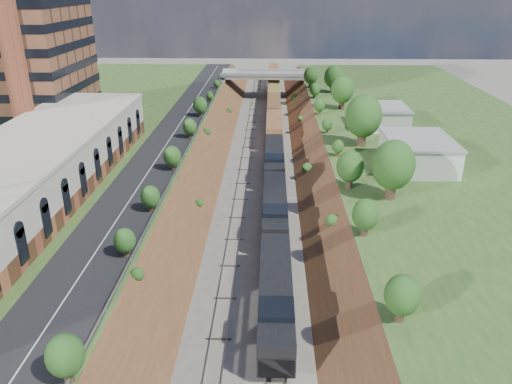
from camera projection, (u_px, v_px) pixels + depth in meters
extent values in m
cube|color=#2F5121|center=(62.00, 161.00, 83.56)|extent=(44.00, 180.00, 5.00)
cube|color=#2F5121|center=(460.00, 165.00, 81.68)|extent=(44.00, 180.00, 5.00)
cube|color=brown|center=(194.00, 176.00, 83.91)|extent=(10.00, 180.00, 10.00)
cube|color=brown|center=(324.00, 177.00, 83.28)|extent=(10.00, 180.00, 10.00)
cube|color=gray|center=(243.00, 176.00, 83.63)|extent=(1.58, 180.00, 0.18)
cube|color=gray|center=(274.00, 176.00, 83.48)|extent=(1.58, 180.00, 0.18)
cube|color=black|center=(165.00, 147.00, 82.07)|extent=(8.00, 180.00, 0.10)
cube|color=#99999E|center=(189.00, 144.00, 81.76)|extent=(0.06, 171.00, 0.30)
cube|color=brown|center=(29.00, 192.00, 61.76)|extent=(14.00, 62.00, 2.20)
cube|color=#BFB6A3|center=(24.00, 167.00, 60.50)|extent=(14.00, 62.00, 4.30)
cube|color=#BFB6A3|center=(20.00, 149.00, 59.57)|extent=(14.30, 62.30, 0.50)
cube|color=brown|center=(5.00, 2.00, 85.41)|extent=(22.00, 22.00, 44.00)
cylinder|color=brown|center=(7.00, 21.00, 71.22)|extent=(3.20, 3.20, 40.00)
cube|color=gray|center=(224.00, 86.00, 139.82)|extent=(1.50, 8.00, 6.20)
cube|color=gray|center=(306.00, 87.00, 139.16)|extent=(1.50, 8.00, 6.20)
cube|color=gray|center=(265.00, 75.00, 138.28)|extent=(24.00, 8.00, 1.00)
cube|color=gray|center=(264.00, 75.00, 134.29)|extent=(24.00, 0.30, 0.80)
cube|color=gray|center=(265.00, 70.00, 141.66)|extent=(24.00, 0.30, 0.80)
cube|color=silver|center=(418.00, 153.00, 72.83)|extent=(9.00, 12.00, 4.00)
cube|color=silver|center=(384.00, 117.00, 93.19)|extent=(8.00, 10.00, 3.60)
cylinder|color=#473323|center=(391.00, 189.00, 62.23)|extent=(1.30, 1.30, 2.62)
ellipsoid|color=#1F521C|center=(393.00, 165.00, 61.01)|extent=(5.25, 5.25, 6.30)
cylinder|color=#473323|center=(117.00, 277.00, 44.91)|extent=(0.66, 0.66, 1.22)
ellipsoid|color=#1F521C|center=(115.00, 263.00, 44.34)|extent=(2.45, 2.45, 2.94)
cube|color=black|center=(276.00, 357.00, 42.77)|extent=(2.40, 4.00, 0.90)
cube|color=black|center=(276.00, 294.00, 47.94)|extent=(3.15, 18.93, 3.12)
cube|color=black|center=(276.00, 356.00, 40.86)|extent=(2.90, 3.00, 1.80)
cube|color=silver|center=(276.00, 346.00, 40.47)|extent=(2.90, 3.00, 0.15)
cube|color=black|center=(276.00, 311.00, 42.73)|extent=(3.09, 3.10, 0.90)
cube|color=black|center=(275.00, 207.00, 66.30)|extent=(3.15, 18.93, 3.12)
cube|color=black|center=(274.00, 159.00, 84.65)|extent=(3.15, 18.93, 3.12)
cube|color=brown|center=(274.00, 93.00, 132.78)|extent=(3.15, 83.87, 3.79)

